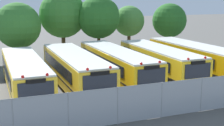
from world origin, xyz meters
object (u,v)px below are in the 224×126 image
Objects in this scene: tree_1 at (19,26)px; tree_5 at (169,20)px; tree_4 at (128,21)px; school_bus_3 at (159,61)px; tree_3 at (100,16)px; traffic_cone at (116,114)px; school_bus_4 at (194,58)px; school_bus_0 at (25,74)px; school_bus_1 at (75,69)px; school_bus_2 at (116,64)px; tree_2 at (62,14)px.

tree_5 is at bearing 1.73° from tree_1.
tree_5 is at bearing -14.75° from tree_4.
tree_4 is at bearing -100.63° from school_bus_3.
traffic_cone is (-4.77, -16.43, -4.36)m from tree_3.
tree_3 is (-1.86, 9.39, 3.19)m from school_bus_3.
tree_1 reaches higher than school_bus_4.
tree_4 is 11.47× the size of traffic_cone.
tree_1 is 1.08× the size of tree_4.
tree_3 is at bearing -61.91° from school_bus_4.
school_bus_4 reaches higher than school_bus_3.
tree_5 is (17.60, 10.04, 2.61)m from school_bus_0.
school_bus_3 is at bearing -100.93° from tree_4.
tree_4 is (9.30, 11.21, 2.54)m from school_bus_1.
tree_3 is at bearing -176.88° from tree_5.
tree_1 is at bearing -178.27° from tree_5.
school_bus_2 is 11.48m from tree_1.
school_bus_3 is at bearing -64.23° from tree_2.
school_bus_3 is at bearing -124.65° from tree_5.
tree_2 is at bearing 178.31° from tree_4.
school_bus_0 is at bearing -93.82° from tree_1.
school_bus_1 is 11.34m from tree_3.
tree_2 reaches higher than tree_4.
tree_1 is at bearing 102.08° from traffic_cone.
school_bus_3 is 13.04m from tree_2.
tree_1 is 0.91× the size of tree_3.
school_bus_1 is 17.36m from tree_5.
tree_1 is 12.43× the size of traffic_cone.
traffic_cone is at bearing 33.54° from school_bus_4.
school_bus_1 is at bearing -98.42° from tree_2.
school_bus_3 reaches higher than school_bus_1.
school_bus_4 is 14.84m from tree_2.
school_bus_3 is 3.44m from school_bus_4.
tree_3 is (8.28, 0.04, 0.72)m from tree_1.
traffic_cone is (4.15, -6.87, -1.11)m from school_bus_0.
school_bus_4 is 11.49m from tree_4.
tree_4 reaches higher than school_bus_0.
tree_4 is 4.84m from tree_5.
tree_4 reaches higher than school_bus_3.
school_bus_2 is (3.43, 0.27, 0.01)m from school_bus_1.
school_bus_0 is 1.56× the size of tree_2.
tree_4 is (4.00, 1.70, -0.66)m from tree_3.
tree_4 reaches higher than school_bus_2.
tree_4 is at bearing -139.26° from school_bus_0.
school_bus_0 is 7.05m from school_bus_2.
school_bus_1 is at bearing -119.13° from tree_3.
tree_3 reaches higher than tree_5.
tree_1 is at bearing -55.86° from school_bus_2.
tree_2 is 12.41m from tree_5.
tree_1 is 12.41m from tree_4.
school_bus_1 is 23.33× the size of traffic_cone.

